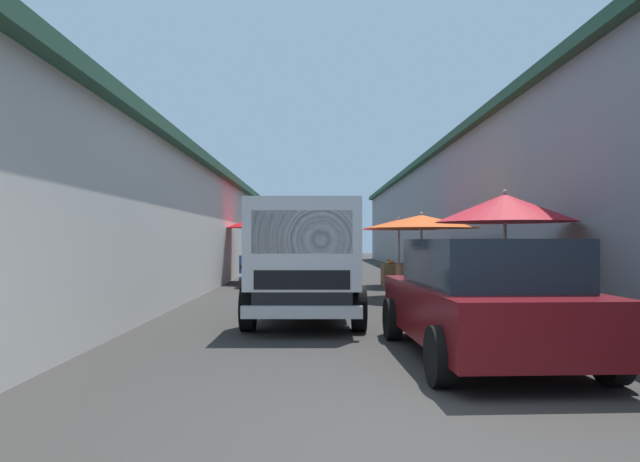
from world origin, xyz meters
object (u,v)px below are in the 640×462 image
(fruit_stall_mid_lane, at_px, (267,226))
(fruit_stall_far_left, at_px, (420,231))
(vendor_by_crates, at_px, (258,256))
(fruit_stall_near_right, at_px, (398,236))
(delivery_truck, at_px, (305,263))
(vendor_in_shade, at_px, (299,256))
(hatchback_car, at_px, (483,298))
(parked_scooter, at_px, (244,272))
(fruit_stall_near_left, at_px, (506,221))

(fruit_stall_mid_lane, xyz_separation_m, fruit_stall_far_left, (-5.52, -4.26, -0.27))
(fruit_stall_mid_lane, bearing_deg, vendor_by_crates, 179.39)
(fruit_stall_mid_lane, height_order, vendor_by_crates, fruit_stall_mid_lane)
(fruit_stall_near_right, bearing_deg, delivery_truck, 161.17)
(fruit_stall_near_right, relative_size, vendor_by_crates, 1.48)
(fruit_stall_near_right, distance_m, vendor_in_shade, 3.19)
(hatchback_car, relative_size, parked_scooter, 2.35)
(fruit_stall_far_left, xyz_separation_m, parked_scooter, (3.46, 4.78, -1.21))
(fruit_stall_near_left, bearing_deg, hatchback_car, 156.43)
(fruit_stall_near_left, relative_size, fruit_stall_far_left, 0.83)
(fruit_stall_far_left, bearing_deg, fruit_stall_near_left, -171.34)
(fruit_stall_mid_lane, relative_size, parked_scooter, 1.69)
(fruit_stall_near_right, distance_m, fruit_stall_near_left, 8.11)
(fruit_stall_near_right, distance_m, hatchback_car, 10.94)
(fruit_stall_near_right, height_order, vendor_by_crates, fruit_stall_near_right)
(fruit_stall_far_left, relative_size, hatchback_car, 0.72)
(fruit_stall_near_right, relative_size, fruit_stall_near_left, 1.02)
(fruit_stall_near_left, height_order, parked_scooter, fruit_stall_near_left)
(hatchback_car, bearing_deg, fruit_stall_near_left, -23.57)
(fruit_stall_near_right, distance_m, delivery_truck, 8.55)
(fruit_stall_near_left, relative_size, delivery_truck, 0.48)
(hatchback_car, relative_size, vendor_by_crates, 2.42)
(fruit_stall_near_right, bearing_deg, vendor_in_shade, 84.09)
(hatchback_car, bearing_deg, vendor_in_shade, 12.85)
(parked_scooter, bearing_deg, fruit_stall_mid_lane, -14.08)
(fruit_stall_near_left, height_order, vendor_by_crates, fruit_stall_near_left)
(hatchback_car, relative_size, vendor_in_shade, 2.45)
(fruit_stall_near_right, relative_size, delivery_truck, 0.49)
(hatchback_car, relative_size, delivery_truck, 0.81)
(fruit_stall_near_left, distance_m, parked_scooter, 9.64)
(fruit_stall_mid_lane, relative_size, vendor_in_shade, 1.76)
(delivery_truck, relative_size, vendor_in_shade, 3.05)
(fruit_stall_near_right, height_order, hatchback_car, fruit_stall_near_right)
(fruit_stall_near_left, relative_size, vendor_by_crates, 1.45)
(hatchback_car, bearing_deg, delivery_truck, 38.00)
(fruit_stall_far_left, xyz_separation_m, vendor_in_shade, (4.02, 3.12, -0.73))
(parked_scooter, bearing_deg, vendor_in_shade, -71.37)
(fruit_stall_mid_lane, distance_m, hatchback_car, 13.30)
(fruit_stall_mid_lane, xyz_separation_m, fruit_stall_near_left, (-9.91, -4.93, -0.16))
(fruit_stall_near_right, relative_size, vendor_in_shade, 1.50)
(fruit_stall_mid_lane, distance_m, fruit_stall_far_left, 6.98)
(fruit_stall_mid_lane, bearing_deg, vendor_in_shade, -142.83)
(fruit_stall_far_left, height_order, vendor_by_crates, fruit_stall_far_left)
(fruit_stall_far_left, height_order, hatchback_car, fruit_stall_far_left)
(fruit_stall_near_right, distance_m, vendor_by_crates, 4.38)
(parked_scooter, bearing_deg, fruit_stall_near_right, -87.15)
(fruit_stall_mid_lane, bearing_deg, delivery_truck, -171.42)
(fruit_stall_near_left, bearing_deg, delivery_truck, 89.84)
(vendor_in_shade, bearing_deg, fruit_stall_near_right, -95.91)
(fruit_stall_near_left, distance_m, vendor_in_shade, 9.26)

